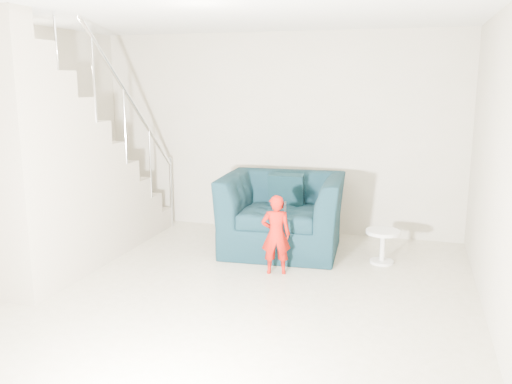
% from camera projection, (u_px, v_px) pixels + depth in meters
% --- Properties ---
extents(floor, '(5.50, 5.50, 0.00)m').
position_uv_depth(floor, '(205.00, 304.00, 5.09)').
color(floor, tan).
rests_on(floor, ground).
extents(ceiling, '(5.50, 5.50, 0.00)m').
position_uv_depth(ceiling, '(199.00, 3.00, 4.54)').
color(ceiling, silver).
rests_on(ceiling, back_wall).
extents(back_wall, '(5.00, 0.00, 5.00)m').
position_uv_depth(back_wall, '(277.00, 134.00, 7.40)').
color(back_wall, '#A9A289').
rests_on(back_wall, floor).
extents(right_wall, '(0.00, 5.50, 5.50)m').
position_uv_depth(right_wall, '(507.00, 176.00, 4.13)').
color(right_wall, '#A9A289').
rests_on(right_wall, floor).
extents(armchair, '(1.52, 1.35, 0.93)m').
position_uv_depth(armchair, '(282.00, 213.00, 6.64)').
color(armchair, black).
rests_on(armchair, floor).
extents(toddler, '(0.36, 0.28, 0.87)m').
position_uv_depth(toddler, '(276.00, 235.00, 5.83)').
color(toddler, '#8E0407').
rests_on(toddler, floor).
extents(side_table, '(0.39, 0.39, 0.39)m').
position_uv_depth(side_table, '(383.00, 241.00, 6.19)').
color(side_table, silver).
rests_on(side_table, floor).
extents(staircase, '(1.02, 3.03, 3.62)m').
position_uv_depth(staircase, '(53.00, 184.00, 5.97)').
color(staircase, '#ADA089').
rests_on(staircase, floor).
extents(cushion, '(0.44, 0.21, 0.44)m').
position_uv_depth(cushion, '(286.00, 190.00, 6.79)').
color(cushion, black).
rests_on(cushion, armchair).
extents(throw, '(0.04, 0.43, 0.48)m').
position_uv_depth(throw, '(233.00, 201.00, 6.78)').
color(throw, black).
rests_on(throw, armchair).
extents(phone, '(0.03, 0.05, 0.10)m').
position_uv_depth(phone, '(285.00, 206.00, 5.72)').
color(phone, black).
rests_on(phone, toddler).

